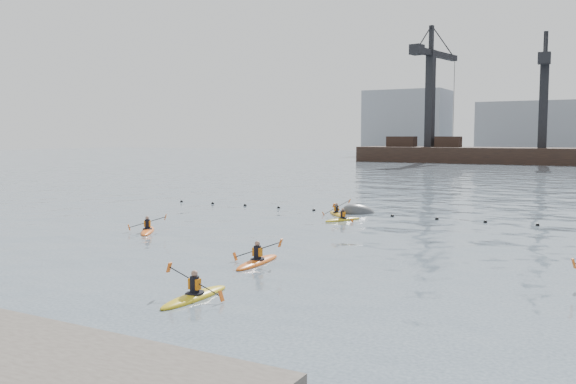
% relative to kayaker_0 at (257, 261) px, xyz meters
% --- Properties ---
extents(ground, '(400.00, 400.00, 0.00)m').
position_rel_kayaker_0_xyz_m(ground, '(-1.12, -5.18, -0.10)').
color(ground, '#3A4955').
rests_on(ground, ground).
extents(float_line, '(33.24, 0.73, 0.24)m').
position_rel_kayaker_0_xyz_m(float_line, '(-1.62, 17.36, -0.07)').
color(float_line, black).
rests_on(float_line, ground).
extents(barge_pier, '(72.00, 19.30, 29.50)m').
position_rel_kayaker_0_xyz_m(barge_pier, '(-1.34, 104.82, 1.79)').
color(barge_pier, black).
rests_on(barge_pier, ground).
extents(skyline, '(141.00, 28.00, 22.00)m').
position_rel_kayaker_0_xyz_m(skyline, '(1.12, 145.10, 9.14)').
color(skyline, gray).
rests_on(skyline, ground).
extents(kayaker_0, '(2.35, 3.43, 1.27)m').
position_rel_kayaker_0_xyz_m(kayaker_0, '(0.00, 0.00, 0.00)').
color(kayaker_0, '#DE5B14').
rests_on(kayaker_0, ground).
extents(kayaker_1, '(2.31, 3.36, 1.23)m').
position_rel_kayaker_0_xyz_m(kayaker_1, '(1.14, -5.72, -0.00)').
color(kayaker_1, gold).
rests_on(kayaker_1, ground).
extents(kayaker_2, '(2.34, 2.94, 1.10)m').
position_rel_kayaker_0_xyz_m(kayaker_2, '(-9.90, 4.22, -0.01)').
color(kayaker_2, orange).
rests_on(kayaker_2, ground).
extents(kayaker_3, '(1.84, 2.80, 1.14)m').
position_rel_kayaker_0_xyz_m(kayaker_3, '(-2.23, 13.79, -0.02)').
color(kayaker_3, gold).
rests_on(kayaker_3, ground).
extents(kayaker_5, '(2.27, 2.57, 1.17)m').
position_rel_kayaker_0_xyz_m(kayaker_5, '(-3.79, 16.21, -0.02)').
color(kayaker_5, gold).
rests_on(kayaker_5, ground).
extents(mooring_buoy, '(2.94, 2.82, 1.70)m').
position_rel_kayaker_0_xyz_m(mooring_buoy, '(-2.80, 17.80, -0.10)').
color(mooring_buoy, '#434548').
rests_on(mooring_buoy, ground).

